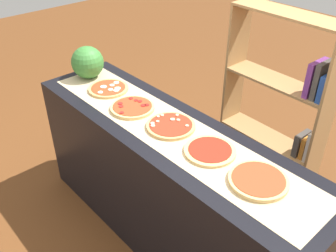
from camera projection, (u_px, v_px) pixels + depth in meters
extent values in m
plane|color=brown|center=(168.00, 233.00, 2.80)|extent=(12.00, 12.00, 0.00)
cube|color=black|center=(168.00, 186.00, 2.53)|extent=(2.20, 0.59, 0.95)
cube|color=tan|center=(168.00, 129.00, 2.27)|extent=(2.06, 0.40, 0.00)
cylinder|color=tan|center=(108.00, 89.00, 2.69)|extent=(0.29, 0.29, 0.02)
cylinder|color=red|center=(108.00, 87.00, 2.68)|extent=(0.24, 0.24, 0.00)
cylinder|color=#EFE5CC|center=(111.00, 90.00, 2.64)|extent=(0.04, 0.04, 0.00)
cylinder|color=#EFE5CC|center=(116.00, 90.00, 2.63)|extent=(0.04, 0.04, 0.00)
cylinder|color=#EFE5CC|center=(112.00, 85.00, 2.70)|extent=(0.04, 0.04, 0.00)
cylinder|color=#EFE5CC|center=(104.00, 87.00, 2.68)|extent=(0.05, 0.05, 0.00)
cylinder|color=#EFE5CC|center=(116.00, 83.00, 2.73)|extent=(0.04, 0.04, 0.00)
cylinder|color=#EFE5CC|center=(100.00, 92.00, 2.61)|extent=(0.04, 0.04, 0.00)
cylinder|color=#EFE5CC|center=(118.00, 88.00, 2.66)|extent=(0.04, 0.04, 0.00)
cylinder|color=#DBB26B|center=(132.00, 108.00, 2.46)|extent=(0.29, 0.29, 0.02)
cylinder|color=red|center=(132.00, 106.00, 2.46)|extent=(0.26, 0.26, 0.00)
cylinder|color=maroon|center=(122.00, 113.00, 2.38)|extent=(0.03, 0.03, 0.00)
cylinder|color=maroon|center=(120.00, 103.00, 2.48)|extent=(0.03, 0.03, 0.00)
cylinder|color=maroon|center=(143.00, 105.00, 2.46)|extent=(0.03, 0.03, 0.00)
cylinder|color=maroon|center=(136.00, 100.00, 2.51)|extent=(0.03, 0.03, 0.00)
cylinder|color=maroon|center=(131.00, 98.00, 2.53)|extent=(0.03, 0.03, 0.00)
cylinder|color=maroon|center=(147.00, 105.00, 2.46)|extent=(0.03, 0.03, 0.00)
cylinder|color=maroon|center=(140.00, 101.00, 2.50)|extent=(0.03, 0.03, 0.00)
cylinder|color=maroon|center=(121.00, 106.00, 2.44)|extent=(0.03, 0.03, 0.00)
cylinder|color=tan|center=(171.00, 126.00, 2.28)|extent=(0.30, 0.30, 0.02)
cylinder|color=red|center=(171.00, 124.00, 2.27)|extent=(0.26, 0.26, 0.00)
cylinder|color=#C6B28E|center=(178.00, 120.00, 2.31)|extent=(0.02, 0.02, 0.01)
cylinder|color=#C6B28E|center=(158.00, 117.00, 2.34)|extent=(0.02, 0.02, 0.01)
cylinder|color=#C6B28E|center=(187.00, 126.00, 2.25)|extent=(0.02, 0.02, 0.01)
cylinder|color=#C6B28E|center=(173.00, 119.00, 2.31)|extent=(0.03, 0.03, 0.01)
cylinder|color=#C6B28E|center=(153.00, 126.00, 2.25)|extent=(0.03, 0.03, 0.01)
cylinder|color=#C6B28E|center=(158.00, 121.00, 2.29)|extent=(0.02, 0.02, 0.01)
cylinder|color=#C6B28E|center=(177.00, 115.00, 2.35)|extent=(0.02, 0.02, 0.01)
cylinder|color=#C6B28E|center=(153.00, 123.00, 2.28)|extent=(0.03, 0.03, 0.01)
cylinder|color=#C6B28E|center=(162.00, 115.00, 2.35)|extent=(0.02, 0.02, 0.01)
cylinder|color=#DBB26B|center=(210.00, 151.00, 2.07)|extent=(0.29, 0.29, 0.02)
cylinder|color=#AD2314|center=(210.00, 149.00, 2.07)|extent=(0.24, 0.24, 0.00)
cylinder|color=#DBB26B|center=(258.00, 180.00, 1.86)|extent=(0.30, 0.30, 0.02)
cylinder|color=red|center=(259.00, 179.00, 1.86)|extent=(0.27, 0.27, 0.00)
sphere|color=#387A33|center=(88.00, 62.00, 2.80)|extent=(0.24, 0.24, 0.24)
cube|color=#A87A47|center=(321.00, 134.00, 2.57)|extent=(0.03, 0.23, 1.50)
cube|color=#A87A47|center=(233.00, 92.00, 3.09)|extent=(0.03, 0.23, 1.50)
cube|color=#A87A47|center=(260.00, 184.00, 3.24)|extent=(0.79, 0.26, 0.02)
cube|color=orange|center=(298.00, 198.00, 2.95)|extent=(0.04, 0.13, 0.19)
cube|color=#B22823|center=(293.00, 195.00, 2.98)|extent=(0.05, 0.13, 0.19)
cube|color=gold|center=(288.00, 190.00, 3.01)|extent=(0.05, 0.18, 0.21)
cube|color=#A87A47|center=(268.00, 137.00, 2.97)|extent=(0.79, 0.26, 0.02)
cube|color=silver|center=(313.00, 145.00, 2.66)|extent=(0.04, 0.15, 0.24)
cube|color=orange|center=(306.00, 147.00, 2.71)|extent=(0.04, 0.13, 0.17)
cube|color=#47423D|center=(301.00, 143.00, 2.73)|extent=(0.05, 0.16, 0.18)
cube|color=#A87A47|center=(278.00, 82.00, 2.69)|extent=(0.79, 0.26, 0.02)
cube|color=#234799|center=(328.00, 87.00, 2.41)|extent=(0.04, 0.18, 0.19)
cube|color=#47423D|center=(322.00, 80.00, 2.42)|extent=(0.04, 0.18, 0.25)
cube|color=#753384|center=(315.00, 78.00, 2.45)|extent=(0.04, 0.19, 0.24)
cube|color=#A87A47|center=(291.00, 14.00, 2.42)|extent=(0.79, 0.26, 0.02)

